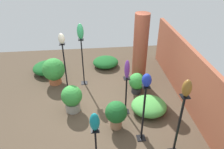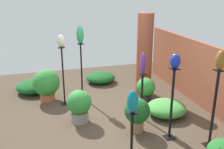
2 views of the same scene
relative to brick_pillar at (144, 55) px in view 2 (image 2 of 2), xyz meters
The scene contains 22 objects.
ground_plane 2.09m from the brick_pillar, 48.11° to the right, with size 8.00×8.00×0.00m, color #4C3D2D.
brick_wall_back 1.65m from the brick_pillar, 43.69° to the left, with size 5.60×0.12×1.61m, color #9E5138.
brick_pillar is the anchor object (origin of this frame).
pedestal_bronze 2.86m from the brick_pillar, ahead, with size 0.20×0.20×1.54m.
pedestal_jade 1.80m from the brick_pillar, 94.47° to the right, with size 0.20×0.20×1.53m.
pedestal_ivory 2.31m from the brick_pillar, 86.99° to the right, with size 0.20×0.20×1.52m.
pedestal_teal 3.39m from the brick_pillar, 26.47° to the right, with size 0.20×0.20×1.03m.
pedestal_cobalt 2.43m from the brick_pillar, 10.09° to the right, with size 0.20×0.20×1.49m.
pedestal_violet 1.66m from the brick_pillar, 24.63° to the right, with size 0.20×0.20×1.08m.
art_vase_bronze 2.89m from the brick_pillar, ahead, with size 0.18×0.17×0.35m, color brown.
art_vase_jade 1.86m from the brick_pillar, 94.47° to the right, with size 0.18×0.19×0.47m, color #2D9356.
art_vase_ivory 2.33m from the brick_pillar, 86.99° to the right, with size 0.16×0.18×0.31m, color beige.
art_vase_teal 3.33m from the brick_pillar, 26.47° to the right, with size 0.19×0.19×0.38m, color #0F727A.
art_vase_cobalt 2.44m from the brick_pillar, 10.09° to the right, with size 0.20×0.19×0.29m, color #192D9E.
art_vase_violet 1.54m from the brick_pillar, 24.63° to the right, with size 0.13×0.13×0.50m, color #6B2D8C.
potted_plant_mid_left 2.25m from the brick_pillar, 26.58° to the right, with size 0.54×0.54×0.74m.
potted_plant_front_right 2.77m from the brick_pillar, 95.48° to the right, with size 0.71×0.71×0.86m.
potted_plant_walkway_edge 0.96m from the brick_pillar, 16.44° to the right, with size 0.50×0.50×0.64m.
potted_plant_mid_right 2.46m from the brick_pillar, 60.46° to the right, with size 0.56×0.56×0.76m.
foliage_bed_east 1.73m from the brick_pillar, ahead, with size 0.90×0.95×0.36m, color #479942.
foliage_bed_west 3.34m from the brick_pillar, 108.15° to the right, with size 0.99×0.98×0.34m, color #195923.
foliage_bed_rear 1.83m from the brick_pillar, 141.60° to the right, with size 0.88×0.93×0.32m, color #195923.
Camera 2 is at (5.31, -1.56, 2.95)m, focal length 42.00 mm.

